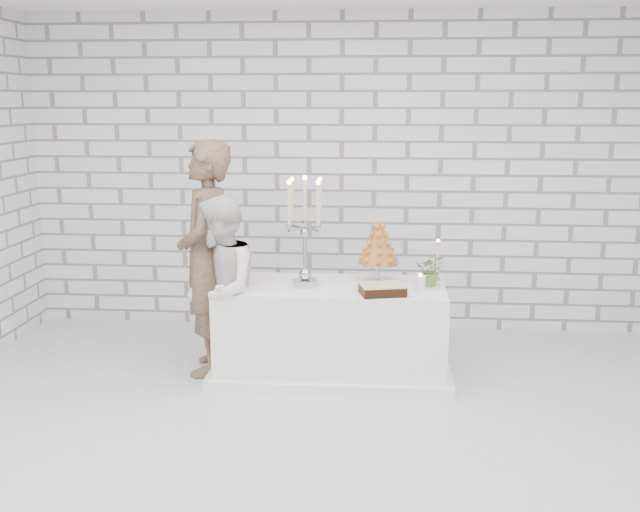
{
  "coord_description": "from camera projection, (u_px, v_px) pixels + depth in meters",
  "views": [
    {
      "loc": [
        0.36,
        -4.45,
        2.2
      ],
      "look_at": [
        -0.07,
        0.88,
        1.05
      ],
      "focal_mm": 41.07,
      "sensor_mm": 36.0,
      "label": 1
    }
  ],
  "objects": [
    {
      "name": "croquembouche",
      "position": [
        378.0,
        251.0,
        5.88
      ],
      "size": [
        0.42,
        0.42,
        0.51
      ],
      "primitive_type": null,
      "rotation": [
        0.0,
        0.0,
        -0.32
      ],
      "color": "#A15B23",
      "rests_on": "cake_table"
    },
    {
      "name": "groom",
      "position": [
        206.0,
        258.0,
        5.87
      ],
      "size": [
        0.52,
        0.73,
        1.89
      ],
      "primitive_type": "imported",
      "rotation": [
        0.0,
        0.0,
        -1.48
      ],
      "color": "#4A3427",
      "rests_on": "ground"
    },
    {
      "name": "bride",
      "position": [
        221.0,
        290.0,
        5.69
      ],
      "size": [
        0.63,
        0.77,
        1.48
      ],
      "primitive_type": "imported",
      "rotation": [
        0.0,
        0.0,
        -1.47
      ],
      "color": "white",
      "rests_on": "ground"
    },
    {
      "name": "flowers",
      "position": [
        431.0,
        270.0,
        5.77
      ],
      "size": [
        0.25,
        0.22,
        0.26
      ],
      "primitive_type": "imported",
      "rotation": [
        0.0,
        0.0,
        -0.08
      ],
      "color": "#3A6F32",
      "rests_on": "cake_table"
    },
    {
      "name": "chocolate_cake",
      "position": [
        382.0,
        289.0,
        5.53
      ],
      "size": [
        0.37,
        0.3,
        0.08
      ],
      "primitive_type": "cube",
      "rotation": [
        0.0,
        0.0,
        0.23
      ],
      "color": "black",
      "rests_on": "cake_table"
    },
    {
      "name": "wall_back",
      "position": [
        341.0,
        174.0,
        6.95
      ],
      "size": [
        6.0,
        0.01,
        3.0
      ],
      "primitive_type": "cube",
      "color": "white",
      "rests_on": "ground"
    },
    {
      "name": "ground",
      "position": [
        321.0,
        439.0,
        4.83
      ],
      "size": [
        6.0,
        5.0,
        0.01
      ],
      "primitive_type": "cube",
      "color": "silver",
      "rests_on": "ground"
    },
    {
      "name": "wall_front",
      "position": [
        251.0,
        350.0,
        2.08
      ],
      "size": [
        6.0,
        0.01,
        3.0
      ],
      "primitive_type": "cube",
      "color": "white",
      "rests_on": "ground"
    },
    {
      "name": "pillar_candle",
      "position": [
        420.0,
        283.0,
        5.63
      ],
      "size": [
        0.09,
        0.09,
        0.12
      ],
      "primitive_type": "cylinder",
      "rotation": [
        0.0,
        0.0,
        -0.09
      ],
      "color": "white",
      "rests_on": "cake_table"
    },
    {
      "name": "cake_table",
      "position": [
        331.0,
        330.0,
        5.9
      ],
      "size": [
        1.8,
        0.8,
        0.75
      ],
      "primitive_type": "cube",
      "color": "white",
      "rests_on": "ground"
    },
    {
      "name": "candelabra",
      "position": [
        305.0,
        232.0,
        5.69
      ],
      "size": [
        0.36,
        0.36,
        0.88
      ],
      "primitive_type": null,
      "rotation": [
        0.0,
        0.0,
        0.02
      ],
      "color": "#A9A9B3",
      "rests_on": "cake_table"
    },
    {
      "name": "extra_taper",
      "position": [
        438.0,
        261.0,
        5.95
      ],
      "size": [
        0.08,
        0.08,
        0.32
      ],
      "primitive_type": "cylinder",
      "rotation": [
        0.0,
        0.0,
        -0.34
      ],
      "color": "beige",
      "rests_on": "cake_table"
    }
  ]
}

